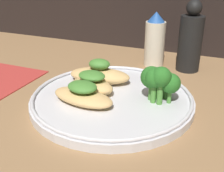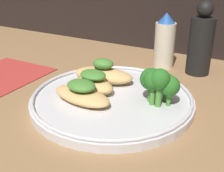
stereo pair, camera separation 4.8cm
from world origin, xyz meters
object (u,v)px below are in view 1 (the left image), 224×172
plate (112,98)px  pepper_grinder (190,40)px  sauce_bottle (155,40)px  broccoli_bunch (159,79)px

plate → pepper_grinder: bearing=66.7°
sauce_bottle → pepper_grinder: (8.01, -0.00, 0.91)cm
plate → sauce_bottle: sauce_bottle is taller
broccoli_bunch → sauce_bottle: sauce_bottle is taller
plate → broccoli_bunch: 9.07cm
broccoli_bunch → sauce_bottle: 21.66cm
broccoli_bunch → plate: bearing=-170.1°
broccoli_bunch → sauce_bottle: bearing=107.0°
plate → broccoli_bunch: broccoli_bunch is taller
broccoli_bunch → pepper_grinder: pepper_grinder is taller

